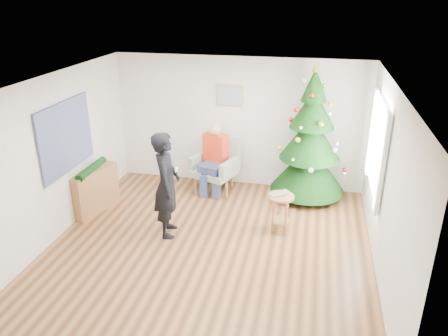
% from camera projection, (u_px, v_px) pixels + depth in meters
% --- Properties ---
extents(floor, '(5.00, 5.00, 0.00)m').
position_uv_depth(floor, '(210.00, 245.00, 6.94)').
color(floor, brown).
rests_on(floor, ground).
extents(ceiling, '(5.00, 5.00, 0.00)m').
position_uv_depth(ceiling, '(208.00, 82.00, 5.94)').
color(ceiling, white).
rests_on(ceiling, wall_back).
extents(wall_back, '(5.00, 0.00, 5.00)m').
position_uv_depth(wall_back, '(239.00, 123.00, 8.69)').
color(wall_back, silver).
rests_on(wall_back, floor).
extents(wall_front, '(5.00, 0.00, 5.00)m').
position_uv_depth(wall_front, '(146.00, 269.00, 4.18)').
color(wall_front, silver).
rests_on(wall_front, floor).
extents(wall_left, '(0.00, 5.00, 5.00)m').
position_uv_depth(wall_left, '(56.00, 157.00, 6.92)').
color(wall_left, silver).
rests_on(wall_left, floor).
extents(wall_right, '(0.00, 5.00, 5.00)m').
position_uv_depth(wall_right, '(387.00, 185.00, 5.95)').
color(wall_right, silver).
rests_on(wall_right, floor).
extents(window_panel, '(0.04, 1.30, 1.40)m').
position_uv_depth(window_panel, '(378.00, 147.00, 6.78)').
color(window_panel, white).
rests_on(window_panel, wall_right).
extents(curtains, '(0.05, 1.75, 1.50)m').
position_uv_depth(curtains, '(376.00, 147.00, 6.79)').
color(curtains, white).
rests_on(curtains, wall_right).
extents(christmas_tree, '(1.43, 1.43, 2.58)m').
position_uv_depth(christmas_tree, '(310.00, 140.00, 8.15)').
color(christmas_tree, '#3F2816').
rests_on(christmas_tree, floor).
extents(stool, '(0.44, 0.44, 0.66)m').
position_uv_depth(stool, '(280.00, 213.00, 7.23)').
color(stool, brown).
rests_on(stool, floor).
extents(laptop, '(0.43, 0.41, 0.03)m').
position_uv_depth(laptop, '(281.00, 195.00, 7.10)').
color(laptop, silver).
rests_on(laptop, stool).
extents(armchair, '(1.00, 0.97, 1.04)m').
position_uv_depth(armchair, '(216.00, 171.00, 8.72)').
color(armchair, gray).
rests_on(armchair, floor).
extents(seated_person, '(0.57, 0.74, 1.36)m').
position_uv_depth(seated_person, '(214.00, 157.00, 8.55)').
color(seated_person, navy).
rests_on(seated_person, armchair).
extents(standing_man, '(0.56, 0.72, 1.76)m').
position_uv_depth(standing_man, '(167.00, 185.00, 6.96)').
color(standing_man, black).
rests_on(standing_man, floor).
extents(game_controller, '(0.06, 0.13, 0.04)m').
position_uv_depth(game_controller, '(177.00, 170.00, 6.79)').
color(game_controller, white).
rests_on(game_controller, standing_man).
extents(console, '(0.55, 1.04, 0.80)m').
position_uv_depth(console, '(94.00, 190.00, 7.88)').
color(console, brown).
rests_on(console, floor).
extents(garland, '(0.14, 0.90, 0.14)m').
position_uv_depth(garland, '(91.00, 169.00, 7.72)').
color(garland, black).
rests_on(garland, console).
extents(tapestry, '(0.03, 1.50, 1.15)m').
position_uv_depth(tapestry, '(66.00, 137.00, 7.09)').
color(tapestry, black).
rests_on(tapestry, wall_left).
extents(framed_picture, '(0.52, 0.05, 0.42)m').
position_uv_depth(framed_picture, '(229.00, 95.00, 8.49)').
color(framed_picture, tan).
rests_on(framed_picture, wall_back).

